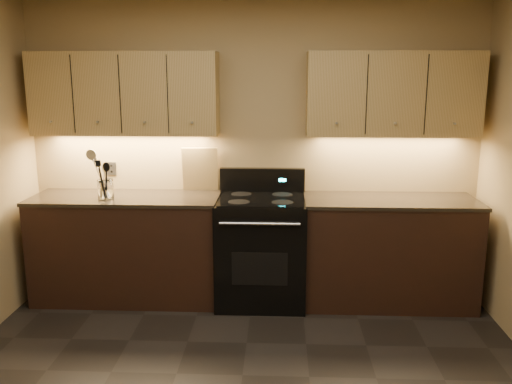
# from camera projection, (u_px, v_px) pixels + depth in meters

# --- Properties ---
(wall_back) EXTENTS (4.00, 0.04, 2.60)m
(wall_back) POSITION_uv_depth(u_px,v_px,m) (254.00, 150.00, 4.85)
(wall_back) COLOR tan
(wall_back) RESTS_ON ground
(counter_left) EXTENTS (1.62, 0.62, 0.93)m
(counter_left) POSITION_uv_depth(u_px,v_px,m) (128.00, 247.00, 4.79)
(counter_left) COLOR black
(counter_left) RESTS_ON ground
(counter_right) EXTENTS (1.46, 0.62, 0.93)m
(counter_right) POSITION_uv_depth(u_px,v_px,m) (388.00, 251.00, 4.69)
(counter_right) COLOR black
(counter_right) RESTS_ON ground
(stove) EXTENTS (0.76, 0.68, 1.14)m
(stove) POSITION_uv_depth(u_px,v_px,m) (261.00, 248.00, 4.71)
(stove) COLOR black
(stove) RESTS_ON ground
(upper_cab_left) EXTENTS (1.60, 0.30, 0.70)m
(upper_cab_left) POSITION_uv_depth(u_px,v_px,m) (125.00, 94.00, 4.65)
(upper_cab_left) COLOR tan
(upper_cab_left) RESTS_ON wall_back
(upper_cab_right) EXTENTS (1.44, 0.30, 0.70)m
(upper_cab_right) POSITION_uv_depth(u_px,v_px,m) (393.00, 94.00, 4.55)
(upper_cab_right) COLOR tan
(upper_cab_right) RESTS_ON wall_back
(outlet_plate) EXTENTS (0.08, 0.01, 0.12)m
(outlet_plate) POSITION_uv_depth(u_px,v_px,m) (112.00, 169.00, 4.94)
(outlet_plate) COLOR #B2B5BA
(outlet_plate) RESTS_ON wall_back
(utensil_crock) EXTENTS (0.15, 0.15, 0.16)m
(utensil_crock) POSITION_uv_depth(u_px,v_px,m) (106.00, 190.00, 4.59)
(utensil_crock) COLOR white
(utensil_crock) RESTS_ON counter_left
(cutting_board) EXTENTS (0.32, 0.11, 0.40)m
(cutting_board) POSITION_uv_depth(u_px,v_px,m) (200.00, 169.00, 4.86)
(cutting_board) COLOR tan
(cutting_board) RESTS_ON counter_left
(wooden_spoon) EXTENTS (0.09, 0.14, 0.30)m
(wooden_spoon) POSITION_uv_depth(u_px,v_px,m) (101.00, 180.00, 4.55)
(wooden_spoon) COLOR tan
(wooden_spoon) RESTS_ON utensil_crock
(black_spoon) EXTENTS (0.12, 0.17, 0.33)m
(black_spoon) POSITION_uv_depth(u_px,v_px,m) (105.00, 177.00, 4.59)
(black_spoon) COLOR black
(black_spoon) RESTS_ON utensil_crock
(black_turner) EXTENTS (0.15, 0.10, 0.34)m
(black_turner) POSITION_uv_depth(u_px,v_px,m) (105.00, 178.00, 4.54)
(black_turner) COLOR black
(black_turner) RESTS_ON utensil_crock
(steel_spatula) EXTENTS (0.22, 0.11, 0.39)m
(steel_spatula) POSITION_uv_depth(u_px,v_px,m) (108.00, 175.00, 4.56)
(steel_spatula) COLOR silver
(steel_spatula) RESTS_ON utensil_crock
(steel_skimmer) EXTENTS (0.22, 0.10, 0.41)m
(steel_skimmer) POSITION_uv_depth(u_px,v_px,m) (107.00, 173.00, 4.55)
(steel_skimmer) COLOR silver
(steel_skimmer) RESTS_ON utensil_crock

